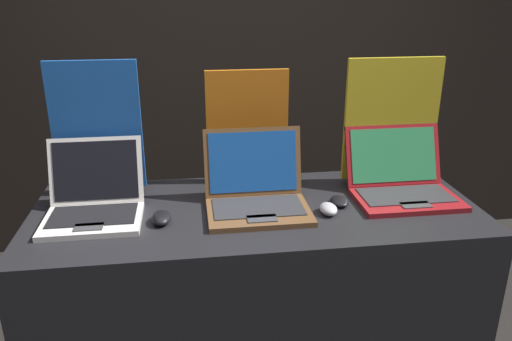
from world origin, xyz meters
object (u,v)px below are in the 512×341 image
Objects in this scene: promo_stand_middle at (247,130)px; promo_stand_back at (391,124)px; mouse_middle at (328,209)px; laptop_front at (94,200)px; laptop_back at (401,182)px; promo_stand_front at (97,132)px; mouse_back at (339,201)px; mouse_front at (161,218)px; laptop_middle at (256,192)px.

promo_stand_middle is 0.91× the size of promo_stand_back.
promo_stand_back is (0.33, 0.28, 0.23)m from mouse_middle.
laptop_back is at bearing 1.04° from laptop_front.
mouse_middle is 0.35m from laptop_back.
promo_stand_front is 1.01× the size of promo_stand_back.
laptop_back is 0.76× the size of promo_stand_back.
mouse_middle is 0.09m from mouse_back.
laptop_front is 0.86× the size of laptop_back.
mouse_middle is at bearing -159.47° from laptop_back.
mouse_back is (0.66, 0.06, -0.00)m from mouse_front.
promo_stand_middle is 4.98× the size of mouse_back.
laptop_front is at bearing -178.96° from laptop_back.
laptop_back is at bearing 3.17° from laptop_middle.
mouse_back is (0.90, -0.24, -0.24)m from promo_stand_front.
promo_stand_back is at bearing 37.96° from mouse_back.
promo_stand_middle reaches higher than mouse_front.
mouse_back is (0.32, -0.02, -0.05)m from laptop_middle.
laptop_front is at bearing 158.78° from mouse_front.
mouse_front is 0.22× the size of promo_stand_middle.
mouse_back is at bearing -168.75° from laptop_back.
promo_stand_back reaches higher than mouse_front.
laptop_middle is 0.64m from promo_stand_back.
laptop_back is at bearing -90.00° from promo_stand_back.
mouse_middle is at bearing -132.03° from mouse_back.
laptop_front is 0.85m from mouse_middle.
promo_stand_middle reaches higher than mouse_back.
mouse_back is at bearing -142.04° from promo_stand_back.
promo_stand_front is at bearing 164.94° from mouse_back.
laptop_front is at bearing 178.00° from mouse_back.
laptop_back is 0.27m from mouse_back.
laptop_middle is at bearing 176.28° from mouse_back.
mouse_back is (0.90, -0.03, -0.05)m from laptop_front.
promo_stand_back reaches higher than promo_stand_middle.
laptop_front reaches higher than mouse_middle.
promo_stand_front is at bearing 159.55° from mouse_middle.
promo_stand_back is (0.26, 0.21, 0.23)m from mouse_back.
laptop_middle is 3.95× the size of mouse_back.
laptop_middle is at bearing -20.76° from promo_stand_front.
laptop_middle reaches higher than mouse_front.
promo_stand_back is (1.17, 0.17, 0.19)m from laptop_front.
promo_stand_middle is (0.59, 0.26, 0.16)m from laptop_front.
mouse_middle is 0.24× the size of laptop_back.
promo_stand_middle is 1.20× the size of laptop_back.
promo_stand_front is 1.12× the size of promo_stand_middle.
laptop_front reaches higher than mouse_front.
laptop_front reaches higher than laptop_back.
laptop_back is (0.33, 0.12, 0.04)m from mouse_middle.
mouse_front is at bearing 179.17° from mouse_middle.
promo_stand_middle reaches higher than laptop_back.
promo_stand_back is at bearing 8.52° from laptop_front.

